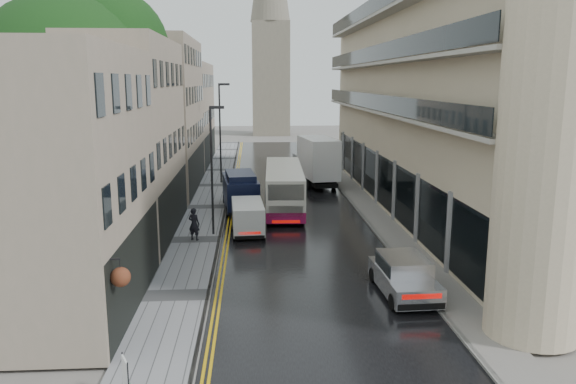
{
  "coord_description": "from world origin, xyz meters",
  "views": [
    {
      "loc": [
        -2.67,
        -11.28,
        8.85
      ],
      "look_at": [
        -0.78,
        18.0,
        2.99
      ],
      "focal_mm": 35.0,
      "sensor_mm": 36.0,
      "label": 1
    }
  ],
  "objects": [
    {
      "name": "white_van",
      "position": [
        -3.71,
        19.34,
        0.95
      ],
      "size": [
        1.99,
        4.21,
        1.87
      ],
      "primitive_type": null,
      "rotation": [
        0.0,
        0.0,
        0.05
      ],
      "color": "silver",
      "rests_on": "road"
    },
    {
      "name": "navy_van",
      "position": [
        -4.3,
        25.0,
        1.39
      ],
      "size": [
        2.71,
        5.56,
        2.73
      ],
      "primitive_type": null,
      "rotation": [
        0.0,
        0.0,
        0.11
      ],
      "color": "black",
      "rests_on": "road"
    },
    {
      "name": "white_lorry",
      "position": [
        1.93,
        33.91,
        2.08
      ],
      "size": [
        3.45,
        8.11,
        4.13
      ],
      "primitive_type": null,
      "rotation": [
        0.0,
        0.0,
        0.14
      ],
      "color": "white",
      "rests_on": "road"
    },
    {
      "name": "cream_bus",
      "position": [
        -1.71,
        24.01,
        1.48
      ],
      "size": [
        2.82,
        10.81,
        2.93
      ],
      "primitive_type": null,
      "rotation": [
        0.0,
        0.0,
        -0.04
      ],
      "color": "beige",
      "rests_on": "road"
    },
    {
      "name": "tree_far",
      "position": [
        -12.2,
        33.0,
        6.23
      ],
      "size": [
        9.24,
        9.24,
        12.46
      ],
      "primitive_type": null,
      "color": "black",
      "rests_on": "ground"
    },
    {
      "name": "church_spire",
      "position": [
        0.5,
        82.0,
        20.0
      ],
      "size": [
        6.4,
        6.4,
        40.0
      ],
      "primitive_type": null,
      "color": "slate",
      "rests_on": "ground"
    },
    {
      "name": "silver_hatchback",
      "position": [
        2.77,
        9.04,
        0.86
      ],
      "size": [
        2.13,
        4.55,
        1.68
      ],
      "primitive_type": null,
      "rotation": [
        0.0,
        0.0,
        0.04
      ],
      "color": "#B2B1B6",
      "rests_on": "road"
    },
    {
      "name": "estate_sign",
      "position": [
        -6.28,
        3.35,
        0.68
      ],
      "size": [
        0.35,
        0.65,
        1.12
      ],
      "primitive_type": null,
      "rotation": [
        0.0,
        0.0,
        0.43
      ],
      "color": "white",
      "rests_on": "left_sidewalk"
    },
    {
      "name": "road",
      "position": [
        0.0,
        27.5,
        0.01
      ],
      "size": [
        9.0,
        85.0,
        0.02
      ],
      "primitive_type": "cube",
      "color": "black",
      "rests_on": "ground"
    },
    {
      "name": "left_sidewalk",
      "position": [
        -5.85,
        27.5,
        0.06
      ],
      "size": [
        2.7,
        85.0,
        0.12
      ],
      "primitive_type": "cube",
      "color": "gray",
      "rests_on": "ground"
    },
    {
      "name": "lamp_post_far",
      "position": [
        -5.38,
        37.03,
        4.34
      ],
      "size": [
        0.97,
        0.43,
        8.45
      ],
      "primitive_type": null,
      "rotation": [
        0.0,
        0.0,
        0.24
      ],
      "color": "black",
      "rests_on": "left_sidewalk"
    },
    {
      "name": "modern_block",
      "position": [
        10.3,
        26.0,
        7.0
      ],
      "size": [
        8.0,
        40.0,
        14.0
      ],
      "primitive_type": null,
      "color": "beige",
      "rests_on": "ground"
    },
    {
      "name": "tree_near",
      "position": [
        -12.5,
        20.0,
        6.95
      ],
      "size": [
        10.56,
        10.56,
        13.89
      ],
      "primitive_type": null,
      "color": "black",
      "rests_on": "ground"
    },
    {
      "name": "old_shop_row",
      "position": [
        -9.45,
        30.0,
        6.0
      ],
      "size": [
        4.5,
        56.0,
        12.0
      ],
      "primitive_type": null,
      "color": "gray",
      "rests_on": "ground"
    },
    {
      "name": "lamp_post_near",
      "position": [
        -4.96,
        20.29,
        3.77
      ],
      "size": [
        0.83,
        0.21,
        7.3
      ],
      "primitive_type": null,
      "rotation": [
        0.0,
        0.0,
        -0.04
      ],
      "color": "black",
      "rests_on": "left_sidewalk"
    },
    {
      "name": "right_sidewalk",
      "position": [
        5.4,
        27.5,
        0.06
      ],
      "size": [
        1.8,
        85.0,
        0.12
      ],
      "primitive_type": "cube",
      "color": "slate",
      "rests_on": "ground"
    },
    {
      "name": "pedestrian",
      "position": [
        -5.93,
        19.1,
        1.03
      ],
      "size": [
        0.79,
        0.67,
        1.82
      ],
      "primitive_type": "imported",
      "rotation": [
        0.0,
        0.0,
        2.72
      ],
      "color": "black",
      "rests_on": "left_sidewalk"
    }
  ]
}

